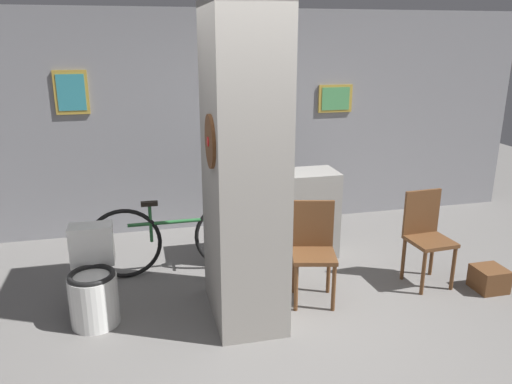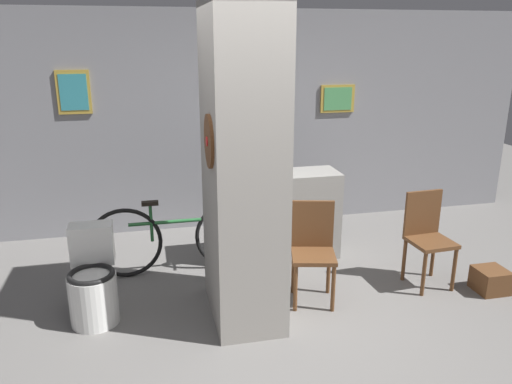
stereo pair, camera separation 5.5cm
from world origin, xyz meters
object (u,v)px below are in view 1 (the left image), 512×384
at_px(toilet, 93,284).
at_px(bicycle, 179,238).
at_px(chair_near_pillar, 313,247).
at_px(bottle_tall, 259,164).
at_px(chair_by_doorway, 426,233).

distance_m(toilet, bicycle, 1.06).
relative_size(chair_near_pillar, bottle_tall, 2.69).
distance_m(chair_near_pillar, bottle_tall, 1.08).
relative_size(bicycle, bottle_tall, 5.26).
bearing_deg(bicycle, toilet, -136.49).
xyz_separation_m(chair_by_doorway, bottle_tall, (-1.43, 0.83, 0.56)).
height_order(toilet, bicycle, toilet).
distance_m(chair_by_doorway, bottle_tall, 1.75).
bearing_deg(chair_by_doorway, chair_near_pillar, 179.02).
height_order(chair_near_pillar, bicycle, chair_near_pillar).
relative_size(toilet, bicycle, 0.44).
distance_m(toilet, bottle_tall, 1.95).
xyz_separation_m(toilet, bicycle, (0.77, 0.73, 0.05)).
distance_m(toilet, chair_near_pillar, 1.90).
distance_m(bicycle, bottle_tall, 1.09).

